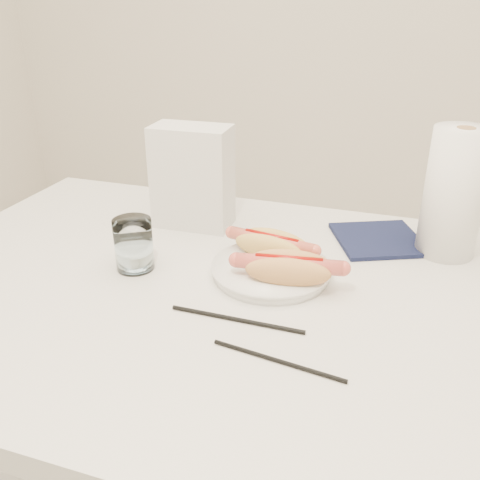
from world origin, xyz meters
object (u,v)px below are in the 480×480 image
(water_glass, at_px, (134,244))
(plate, at_px, (271,271))
(paper_towel_roll, at_px, (454,193))
(napkin_box, at_px, (193,177))
(table, at_px, (232,317))
(hotdog_left, at_px, (272,245))
(hotdog_right, at_px, (289,268))

(water_glass, bearing_deg, plate, 11.78)
(plate, xyz_separation_m, paper_towel_roll, (0.29, 0.19, 0.11))
(water_glass, height_order, napkin_box, napkin_box)
(napkin_box, height_order, paper_towel_roll, paper_towel_roll)
(water_glass, height_order, paper_towel_roll, paper_towel_roll)
(plate, relative_size, paper_towel_roll, 0.84)
(table, bearing_deg, hotdog_left, 68.50)
(plate, height_order, paper_towel_roll, paper_towel_roll)
(plate, xyz_separation_m, hotdog_left, (-0.01, 0.04, 0.03))
(hotdog_left, xyz_separation_m, hotdog_right, (0.05, -0.08, 0.00))
(table, xyz_separation_m, hotdog_left, (0.04, 0.10, 0.10))
(table, height_order, paper_towel_roll, paper_towel_roll)
(paper_towel_roll, bearing_deg, plate, -146.54)
(table, distance_m, hotdog_left, 0.15)
(hotdog_left, bearing_deg, plate, -65.52)
(hotdog_right, height_order, napkin_box, napkin_box)
(napkin_box, bearing_deg, table, -56.18)
(hotdog_left, relative_size, water_glass, 1.76)
(table, bearing_deg, napkin_box, 125.80)
(hotdog_right, height_order, paper_towel_roll, paper_towel_roll)
(hotdog_right, bearing_deg, paper_towel_roll, 33.38)
(table, height_order, hotdog_left, hotdog_left)
(plate, bearing_deg, table, -131.42)
(table, relative_size, hotdog_left, 7.31)
(napkin_box, xyz_separation_m, paper_towel_roll, (0.50, 0.03, 0.01))
(plate, xyz_separation_m, hotdog_right, (0.04, -0.03, 0.03))
(hotdog_right, bearing_deg, table, -173.08)
(table, distance_m, water_glass, 0.21)
(hotdog_left, height_order, paper_towel_roll, paper_towel_roll)
(water_glass, distance_m, napkin_box, 0.22)
(water_glass, relative_size, napkin_box, 0.45)
(napkin_box, bearing_deg, paper_towel_roll, 1.02)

